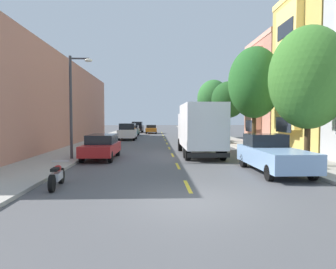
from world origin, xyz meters
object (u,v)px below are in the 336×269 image
Objects in this scene: street_tree_nearest at (309,78)px; parked_pickup_forest at (210,135)px; parked_suv_white at (128,131)px; moving_orange_sedan at (151,129)px; delivery_box_truck at (200,127)px; parked_pickup_sky at (273,155)px; parked_pickup_charcoal at (189,129)px; street_tree_farthest at (213,99)px; street_tree_second at (255,83)px; parked_suv_black at (137,127)px; parked_suv_burgundy at (201,131)px; street_tree_third at (229,100)px; street_lamp at (74,99)px; parked_wagon_teal at (133,130)px; parked_wagon_red at (102,146)px; parked_motorcycle at (57,176)px.

street_tree_nearest is 1.29× the size of parked_pickup_forest.
parked_suv_white is 1.07× the size of moving_orange_sedan.
parked_pickup_sky is at bearing -69.96° from delivery_box_truck.
delivery_box_truck is 1.44× the size of parked_pickup_charcoal.
street_tree_farthest reaches higher than parked_pickup_charcoal.
parked_suv_white reaches higher than parked_pickup_charcoal.
moving_orange_sedan is (-8.20, 28.96, -4.47)m from street_tree_second.
parked_suv_white is (-6.19, 16.17, -0.95)m from delivery_box_truck.
parked_pickup_forest is (-1.95, 16.70, -3.68)m from street_tree_nearest.
parked_suv_burgundy is at bearing -66.05° from parked_suv_black.
delivery_box_truck is 36.33m from parked_suv_black.
parked_suv_burgundy is (-2.14, 22.04, -3.52)m from street_tree_nearest.
street_tree_nearest reaches higher than street_tree_third.
street_lamp is 1.13× the size of parked_pickup_sky.
street_tree_third is 22.35m from moving_orange_sedan.
parked_pickup_sky is at bearing -23.25° from street_lamp.
street_tree_farthest reaches higher than street_lamp.
street_tree_nearest is 17.22m from parked_pickup_forest.
street_tree_farthest is 1.39× the size of parked_pickup_sky.
parked_pickup_charcoal is (10.25, 31.45, -2.83)m from street_lamp.
parked_suv_white is 8.66m from parked_suv_burgundy.
street_tree_farthest reaches higher than parked_suv_burgundy.
delivery_box_truck is 32.11m from moving_orange_sedan.
street_lamp is 21.52m from parked_suv_burgundy.
street_tree_farthest is 25.47m from street_lamp.
parked_wagon_red is (-0.03, -26.86, 0.00)m from parked_wagon_teal.
street_lamp is (-12.33, -5.23, -1.57)m from street_tree_second.
parked_pickup_charcoal and parked_pickup_sky have the same top height.
street_lamp is 1.26× the size of parked_wagon_red.
moving_orange_sedan is at bearing 111.84° from street_tree_third.
street_tree_farthest is at bearing 90.00° from street_tree_second.
parked_suv_black is (0.14, 10.36, 0.18)m from parked_wagon_teal.
parked_suv_white is at bearing 89.67° from parked_wagon_red.
street_tree_second is 1.65× the size of parked_wagon_teal.
parked_wagon_teal is 0.89× the size of parked_pickup_forest.
parked_suv_white is 15.92m from moving_orange_sedan.
parked_wagon_teal is 0.98× the size of parked_suv_black.
delivery_box_truck is at bearing -80.29° from parked_suv_black.
parked_suv_white is 25.71m from parked_motorcycle.
parked_wagon_teal is (-10.87, 31.02, -3.70)m from street_tree_nearest.
parked_pickup_charcoal is at bearing -37.61° from parked_suv_black.
street_tree_nearest is at bearing -86.56° from parked_pickup_charcoal.
parked_pickup_forest is at bearing -102.49° from street_tree_farthest.
parked_pickup_charcoal is 6.70m from moving_orange_sedan.
parked_suv_white is at bearing 110.69° from parked_pickup_sky.
street_tree_farthest is 10.36m from parked_pickup_charcoal.
parked_wagon_teal is at bearing 86.98° from street_lamp.
parked_suv_white is (-10.79, -3.76, -4.10)m from street_tree_farthest.
parked_wagon_red is at bearing -94.62° from moving_orange_sedan.
parked_suv_burgundy is at bearing 98.97° from street_tree_second.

